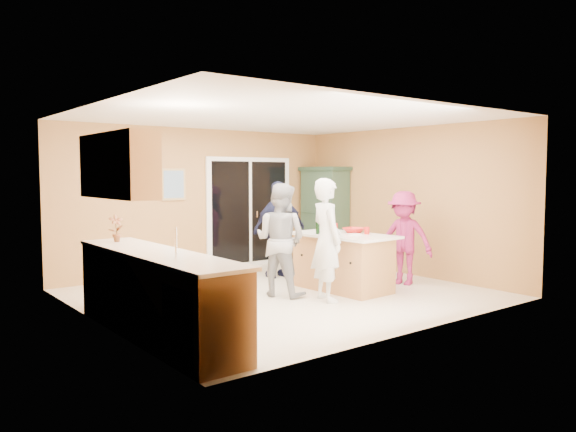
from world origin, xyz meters
TOP-DOWN VIEW (x-y plane):
  - floor at (0.00, 0.00)m, footprint 5.50×5.50m
  - ceiling at (0.00, 0.00)m, footprint 5.50×5.00m
  - wall_back at (0.00, 2.50)m, footprint 5.50×0.10m
  - wall_front at (0.00, -2.50)m, footprint 5.50×0.10m
  - wall_left at (-2.75, 0.00)m, footprint 0.10×5.00m
  - wall_right at (2.75, 0.00)m, footprint 0.10×5.00m
  - left_cabinet_run at (-2.45, -1.05)m, footprint 0.65×3.05m
  - upper_cabinets at (-2.58, -0.20)m, footprint 0.35×1.60m
  - sliding_door at (1.05, 2.46)m, footprint 1.90×0.07m
  - framed_picture at (-0.55, 2.48)m, footprint 0.46×0.04m
  - kitchen_island at (0.90, -0.31)m, footprint 0.97×1.69m
  - green_hutch at (2.49, 1.90)m, footprint 0.55×1.05m
  - woman_white at (0.21, -0.70)m, footprint 0.56×0.71m
  - woman_grey at (-0.10, -0.05)m, footprint 0.91×0.99m
  - woman_navy at (0.77, 1.14)m, footprint 1.02×0.55m
  - woman_magenta at (1.98, -0.59)m, footprint 0.84×1.10m
  - serving_bowl at (1.16, -0.29)m, footprint 0.37×0.37m
  - tulip_vase at (-2.45, 0.22)m, footprint 0.19×0.13m
  - tumbler_near at (1.15, -0.57)m, footprint 0.10×0.10m
  - tumbler_far at (1.11, 0.10)m, footprint 0.12×0.12m
  - wine_bottle at (0.60, -0.08)m, footprint 0.08×0.08m
  - white_plate at (0.96, -0.51)m, footprint 0.27×0.27m

SIDE VIEW (x-z plane):
  - floor at x=0.00m, z-range 0.00..0.00m
  - kitchen_island at x=0.90m, z-range -0.03..0.84m
  - left_cabinet_run at x=-2.45m, z-range -0.16..1.08m
  - woman_magenta at x=1.98m, z-range 0.00..1.51m
  - woman_grey at x=-0.10m, z-range 0.00..1.65m
  - woman_navy at x=0.77m, z-range 0.00..1.66m
  - woman_white at x=0.21m, z-range 0.00..1.72m
  - white_plate at x=0.96m, z-range 0.86..0.88m
  - serving_bowl at x=1.16m, z-range 0.86..0.94m
  - tumbler_near at x=1.15m, z-range 0.86..0.98m
  - tumbler_far at x=1.11m, z-range 0.86..0.99m
  - green_hutch at x=2.49m, z-range -0.02..1.90m
  - wine_bottle at x=0.60m, z-range 0.83..1.16m
  - sliding_door at x=1.05m, z-range 0.00..2.10m
  - tulip_vase at x=-2.45m, z-range 0.94..1.28m
  - wall_back at x=0.00m, z-range 0.00..2.60m
  - wall_front at x=0.00m, z-range 0.00..2.60m
  - wall_left at x=-2.75m, z-range 0.00..2.60m
  - wall_right at x=2.75m, z-range 0.00..2.60m
  - framed_picture at x=-0.55m, z-range 1.32..1.88m
  - upper_cabinets at x=-2.58m, z-range 1.50..2.25m
  - ceiling at x=0.00m, z-range 2.55..2.65m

